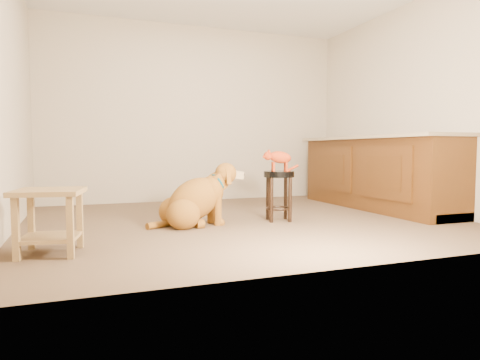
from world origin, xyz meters
name	(u,v)px	position (x,y,z in m)	size (l,w,h in m)	color
floor	(244,220)	(0.00, 0.00, 0.00)	(4.50, 4.00, 0.01)	brown
room_shell	(244,63)	(0.00, 0.00, 1.68)	(4.54, 4.04, 2.62)	#BDB198
cabinet_run	(375,175)	(1.94, 0.30, 0.44)	(0.70, 2.56, 0.94)	#4A2A0D
padded_stool	(279,186)	(0.34, -0.16, 0.38)	(0.33, 0.33, 0.54)	black
wood_stool	(350,177)	(1.85, 0.73, 0.39)	(0.42, 0.42, 0.74)	brown
side_table	(49,211)	(-1.87, -0.92, 0.31)	(0.53, 0.53, 0.48)	olive
golden_retriever	(195,201)	(-0.58, -0.14, 0.25)	(1.06, 0.56, 0.67)	brown
tabby_kitten	(278,158)	(0.33, -0.16, 0.68)	(0.42, 0.17, 0.26)	#952C0E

